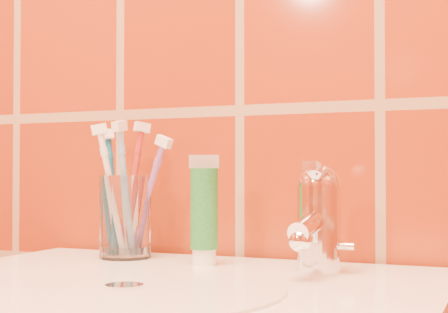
% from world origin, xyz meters
% --- Properties ---
extents(glass_tumbler, '(0.08, 0.08, 0.11)m').
position_xyz_m(glass_tumbler, '(-0.13, 1.12, 0.90)').
color(glass_tumbler, white).
rests_on(glass_tumbler, pedestal_sink).
extents(toothpaste_tube, '(0.04, 0.03, 0.13)m').
position_xyz_m(toothpaste_tube, '(-0.01, 1.10, 0.91)').
color(toothpaste_tube, white).
rests_on(toothpaste_tube, pedestal_sink).
extents(faucet, '(0.05, 0.11, 0.12)m').
position_xyz_m(faucet, '(0.14, 1.09, 0.91)').
color(faucet, white).
rests_on(faucet, pedestal_sink).
extents(toothbrush_0, '(0.09, 0.08, 0.18)m').
position_xyz_m(toothbrush_0, '(-0.14, 1.11, 0.94)').
color(toothbrush_0, white).
rests_on(toothbrush_0, glass_tumbler).
extents(toothbrush_1, '(0.08, 0.08, 0.19)m').
position_xyz_m(toothbrush_1, '(-0.13, 1.14, 0.94)').
color(toothbrush_1, '#AA2A24').
rests_on(toothbrush_1, glass_tumbler).
extents(toothbrush_2, '(0.12, 0.11, 0.18)m').
position_xyz_m(toothbrush_2, '(-0.15, 1.13, 0.93)').
color(toothbrush_2, '#0D5274').
rests_on(toothbrush_2, glass_tumbler).
extents(toothbrush_3, '(0.03, 0.08, 0.19)m').
position_xyz_m(toothbrush_3, '(-0.12, 1.11, 0.94)').
color(toothbrush_3, '#7BAADA').
rests_on(toothbrush_3, glass_tumbler).
extents(toothbrush_4, '(0.10, 0.09, 0.16)m').
position_xyz_m(toothbrush_4, '(-0.10, 1.13, 0.93)').
color(toothbrush_4, '#8A4EA7').
rests_on(toothbrush_4, glass_tumbler).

